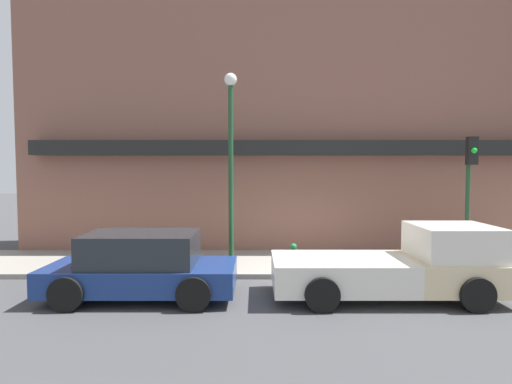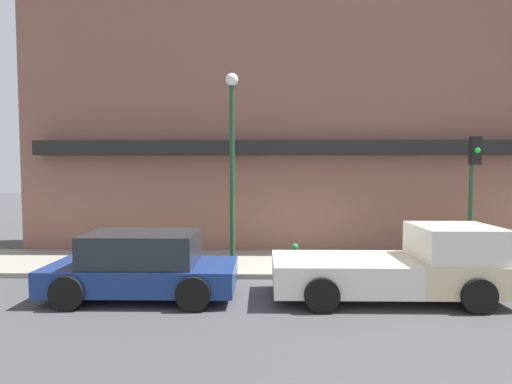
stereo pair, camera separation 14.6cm
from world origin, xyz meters
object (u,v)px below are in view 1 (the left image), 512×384
object	(u,v)px
parked_car	(144,266)
traffic_light	(472,179)
street_lamp	(232,148)
pickup_truck	(403,266)
fire_hydrant	(295,256)

from	to	relation	value
parked_car	traffic_light	world-z (taller)	traffic_light
parked_car	traffic_light	bearing A→B (deg)	13.27
parked_car	street_lamp	distance (m)	4.06
pickup_truck	parked_car	bearing A→B (deg)	179.51
parked_car	street_lamp	world-z (taller)	street_lamp
pickup_truck	parked_car	distance (m)	6.12
fire_hydrant	street_lamp	bearing A→B (deg)	-173.26
pickup_truck	traffic_light	world-z (taller)	traffic_light
parked_car	traffic_light	distance (m)	9.42
street_lamp	parked_car	bearing A→B (deg)	-133.43
traffic_light	pickup_truck	bearing A→B (deg)	-140.17
parked_car	traffic_light	size ratio (longest dim) A/B	1.15
parked_car	pickup_truck	bearing A→B (deg)	-1.37
street_lamp	traffic_light	bearing A→B (deg)	2.01
fire_hydrant	traffic_light	bearing A→B (deg)	0.32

